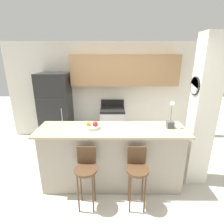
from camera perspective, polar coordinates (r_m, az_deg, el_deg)
name	(u,v)px	position (r m, az deg, el deg)	size (l,w,h in m)	color
ground_plane	(112,183)	(3.42, -0.07, -22.22)	(14.00, 14.00, 0.00)	beige
wall_back	(117,83)	(4.64, 1.73, 9.49)	(5.60, 0.38, 2.55)	silver
pillar_right	(202,114)	(3.27, 27.37, -0.58)	(0.38, 0.32, 2.55)	silver
counter_bar	(112,157)	(3.10, -0.07, -14.52)	(2.43, 0.67, 1.08)	gray
refrigerator	(56,109)	(4.72, -17.84, 1.02)	(0.75, 0.65, 1.81)	black
stove_range	(112,124)	(4.65, 0.16, -4.10)	(0.62, 0.62, 1.07)	silver
bar_stool_left	(86,170)	(2.69, -8.46, -18.24)	(0.32, 0.32, 0.95)	#4C331E
bar_stool_right	(137,170)	(2.69, 8.20, -18.30)	(0.32, 0.32, 0.95)	#4C331E
orchid_vase	(170,120)	(2.99, 18.56, -2.60)	(0.11, 0.11, 0.44)	#4C4C51
fruit_bowl	(92,126)	(2.86, -6.50, -4.60)	(0.25, 0.25, 0.12)	silver
trash_bin	(79,138)	(4.63, -10.73, -8.22)	(0.28, 0.28, 0.38)	black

